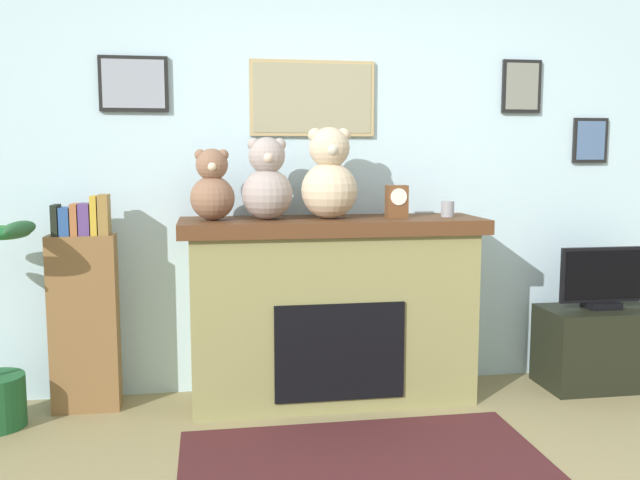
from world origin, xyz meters
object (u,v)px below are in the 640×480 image
at_px(teddy_bear_brown, 212,188).
at_px(teddy_bear_cream, 267,183).
at_px(mantel_clock, 397,201).
at_px(candle_jar, 448,209).
at_px(bookshelf, 84,313).
at_px(teddy_bear_grey, 329,178).
at_px(tv_stand, 599,347).
at_px(television, 603,279).
at_px(fireplace, 332,309).

distance_m(teddy_bear_brown, teddy_bear_cream, 0.30).
bearing_deg(mantel_clock, candle_jar, 0.24).
bearing_deg(bookshelf, teddy_bear_grey, -2.93).
distance_m(teddy_bear_cream, teddy_bear_grey, 0.35).
height_order(tv_stand, teddy_bear_grey, teddy_bear_grey).
bearing_deg(bookshelf, teddy_bear_cream, -3.94).
bearing_deg(candle_jar, teddy_bear_cream, -179.97).
distance_m(television, candle_jar, 1.07).
xyz_separation_m(candle_jar, teddy_bear_cream, (-1.04, -0.00, 0.16)).
xyz_separation_m(television, candle_jar, (-0.98, 0.03, 0.44)).
distance_m(fireplace, teddy_bear_brown, 0.96).
xyz_separation_m(fireplace, tv_stand, (1.65, -0.05, -0.29)).
height_order(bookshelf, tv_stand, bookshelf).
height_order(fireplace, candle_jar, candle_jar).
relative_size(bookshelf, mantel_clock, 6.50).
bearing_deg(teddy_bear_cream, bookshelf, 176.06).
height_order(candle_jar, teddy_bear_brown, teddy_bear_brown).
height_order(television, teddy_bear_brown, teddy_bear_brown).
height_order(fireplace, teddy_bear_brown, teddy_bear_brown).
height_order(television, teddy_bear_cream, teddy_bear_cream).
height_order(bookshelf, teddy_bear_cream, teddy_bear_cream).
height_order(mantel_clock, teddy_bear_brown, teddy_bear_brown).
bearing_deg(candle_jar, fireplace, 178.50).
relative_size(bookshelf, teddy_bear_grey, 2.35).
height_order(candle_jar, mantel_clock, mantel_clock).
bearing_deg(teddy_bear_brown, candle_jar, 0.02).
relative_size(mantel_clock, teddy_bear_cream, 0.41).
bearing_deg(mantel_clock, tv_stand, -1.34).
distance_m(fireplace, teddy_bear_grey, 0.75).
xyz_separation_m(fireplace, television, (1.65, -0.05, 0.13)).
xyz_separation_m(fireplace, teddy_bear_grey, (-0.02, -0.02, 0.75)).
bearing_deg(teddy_bear_grey, fireplace, 43.79).
relative_size(fireplace, television, 3.15).
distance_m(tv_stand, teddy_bear_cream, 2.26).
distance_m(tv_stand, teddy_bear_brown, 2.52).
height_order(fireplace, teddy_bear_cream, teddy_bear_cream).
height_order(teddy_bear_brown, teddy_bear_grey, teddy_bear_grey).
distance_m(mantel_clock, teddy_bear_cream, 0.75).
distance_m(tv_stand, teddy_bear_grey, 1.97).
bearing_deg(fireplace, tv_stand, -1.70).
bearing_deg(teddy_bear_brown, teddy_bear_grey, -0.01).
relative_size(fireplace, teddy_bear_cream, 3.77).
bearing_deg(fireplace, teddy_bear_grey, -136.21).
xyz_separation_m(bookshelf, candle_jar, (2.05, -0.07, 0.55)).
height_order(teddy_bear_cream, teddy_bear_grey, teddy_bear_grey).
bearing_deg(fireplace, candle_jar, -1.50).
xyz_separation_m(bookshelf, teddy_bear_grey, (1.35, -0.07, 0.73)).
height_order(television, candle_jar, candle_jar).
xyz_separation_m(bookshelf, television, (3.03, -0.10, 0.11)).
relative_size(tv_stand, teddy_bear_brown, 1.80).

